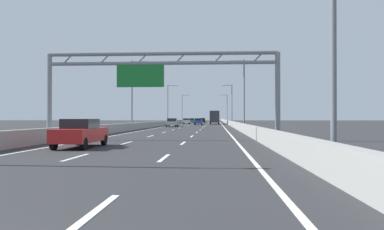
{
  "coord_description": "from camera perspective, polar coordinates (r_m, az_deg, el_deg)",
  "views": [
    {
      "loc": [
        3.87,
        -2.94,
        1.62
      ],
      "look_at": [
        -0.34,
        65.5,
        2.08
      ],
      "focal_mm": 36.4,
      "sensor_mm": 36.0,
      "label": 1
    }
  ],
  "objects": [
    {
      "name": "lane_dash_right_10",
      "position": [
        96.48,
        2.29,
        -1.34
      ],
      "size": [
        0.16,
        3.0,
        0.01
      ],
      "primitive_type": "cube",
      "color": "white",
      "rests_on": "ground_plane"
    },
    {
      "name": "streetlamp_right_far",
      "position": [
        93.21,
        5.73,
        1.94
      ],
      "size": [
        2.58,
        0.28,
        9.5
      ],
      "color": "slate",
      "rests_on": "ground_plane"
    },
    {
      "name": "lane_dash_left_9",
      "position": [
        87.64,
        -0.19,
        -1.44
      ],
      "size": [
        0.16,
        3.0,
        0.01
      ],
      "primitive_type": "cube",
      "color": "white",
      "rests_on": "ground_plane"
    },
    {
      "name": "lane_dash_right_16",
      "position": [
        150.47,
        2.73,
        -1.0
      ],
      "size": [
        0.16,
        3.0,
        0.01
      ],
      "primitive_type": "cube",
      "color": "white",
      "rests_on": "ground_plane"
    },
    {
      "name": "lane_dash_left_12",
      "position": [
        114.6,
        0.68,
        -1.19
      ],
      "size": [
        0.16,
        3.0,
        0.01
      ],
      "primitive_type": "cube",
      "color": "white",
      "rests_on": "ground_plane"
    },
    {
      "name": "lane_dash_right_15",
      "position": [
        141.47,
        2.68,
        -1.04
      ],
      "size": [
        0.16,
        3.0,
        0.01
      ],
      "primitive_type": "cube",
      "color": "white",
      "rests_on": "ground_plane"
    },
    {
      "name": "lane_dash_left_14",
      "position": [
        132.58,
        1.06,
        -1.08
      ],
      "size": [
        0.16,
        3.0,
        0.01
      ],
      "primitive_type": "cube",
      "color": "white",
      "rests_on": "ground_plane"
    },
    {
      "name": "barrier_left",
      "position": [
        113.46,
        -1.93,
        -0.96
      ],
      "size": [
        0.45,
        220.0,
        0.95
      ],
      "color": "#9E9E99",
      "rests_on": "ground_plane"
    },
    {
      "name": "ground_plane",
      "position": [
        103.03,
        1.36,
        -1.29
      ],
      "size": [
        260.0,
        260.0,
        0.0
      ],
      "primitive_type": "plane",
      "color": "#2D2D30"
    },
    {
      "name": "lane_dash_right_9",
      "position": [
        87.48,
        2.16,
        -1.44
      ],
      "size": [
        0.16,
        3.0,
        0.01
      ],
      "primitive_type": "cube",
      "color": "white",
      "rests_on": "ground_plane"
    },
    {
      "name": "lane_dash_left_15",
      "position": [
        141.57,
        1.22,
        -1.04
      ],
      "size": [
        0.16,
        3.0,
        0.01
      ],
      "primitive_type": "cube",
      "color": "white",
      "rests_on": "ground_plane"
    },
    {
      "name": "barrier_right",
      "position": [
        112.99,
        5.05,
        -0.97
      ],
      "size": [
        0.45,
        220.0,
        0.95
      ],
      "color": "#9E9E99",
      "rests_on": "ground_plane"
    },
    {
      "name": "lane_dash_right_11",
      "position": [
        105.48,
        2.39,
        -1.26
      ],
      "size": [
        0.16,
        3.0,
        0.01
      ],
      "primitive_type": "cube",
      "color": "white",
      "rests_on": "ground_plane"
    },
    {
      "name": "lane_dash_right_1",
      "position": [
        15.67,
        -4.11,
        -6.29
      ],
      "size": [
        0.16,
        3.0,
        0.01
      ],
      "primitive_type": "cube",
      "color": "white",
      "rests_on": "ground_plane"
    },
    {
      "name": "lane_dash_right_0",
      "position": [
        6.96,
        -14.29,
        -13.76
      ],
      "size": [
        0.16,
        3.0,
        0.01
      ],
      "primitive_type": "cube",
      "color": "white",
      "rests_on": "ground_plane"
    },
    {
      "name": "streetlamp_right_near",
      "position": [
        13.93,
        19.04,
        15.38
      ],
      "size": [
        2.58,
        0.28,
        9.5
      ],
      "color": "slate",
      "rests_on": "ground_plane"
    },
    {
      "name": "silver_car",
      "position": [
        68.59,
        -2.91,
        -1.11
      ],
      "size": [
        1.77,
        4.64,
        1.5
      ],
      "color": "#A8ADB2",
      "rests_on": "ground_plane"
    },
    {
      "name": "lane_dash_right_12",
      "position": [
        114.47,
        2.48,
        -1.19
      ],
      "size": [
        0.16,
        3.0,
        0.01
      ],
      "primitive_type": "cube",
      "color": "white",
      "rests_on": "ground_plane"
    },
    {
      "name": "red_car",
      "position": [
        21.89,
        -15.99,
        -2.55
      ],
      "size": [
        1.74,
        4.59,
        1.55
      ],
      "color": "red",
      "rests_on": "ground_plane"
    },
    {
      "name": "lane_dash_left_8",
      "position": [
        78.67,
        -0.62,
        -1.56
      ],
      "size": [
        0.16,
        3.0,
        0.01
      ],
      "primitive_type": "cube",
      "color": "white",
      "rests_on": "ground_plane"
    },
    {
      "name": "edge_line_left",
      "position": [
        91.41,
        -2.21,
        -1.4
      ],
      "size": [
        0.16,
        176.0,
        0.01
      ],
      "primitive_type": "cube",
      "color": "white",
      "rests_on": "ground_plane"
    },
    {
      "name": "lane_dash_right_7",
      "position": [
        69.49,
        1.81,
        -1.72
      ],
      "size": [
        0.16,
        3.0,
        0.01
      ],
      "primitive_type": "cube",
      "color": "white",
      "rests_on": "ground_plane"
    },
    {
      "name": "lane_dash_left_11",
      "position": [
        105.61,
        0.44,
        -1.26
      ],
      "size": [
        0.16,
        3.0,
        0.01
      ],
      "primitive_type": "cube",
      "color": "white",
      "rests_on": "ground_plane"
    },
    {
      "name": "lane_dash_left_16",
      "position": [
        150.56,
        1.36,
        -1.0
      ],
      "size": [
        0.16,
        3.0,
        0.01
      ],
      "primitive_type": "cube",
      "color": "white",
      "rests_on": "ground_plane"
    },
    {
      "name": "lane_dash_right_3",
      "position": [
        33.55,
        -0.02,
        -3.14
      ],
      "size": [
        0.16,
        3.0,
        0.01
      ],
      "primitive_type": "cube",
      "color": "white",
      "rests_on": "ground_plane"
    },
    {
      "name": "lane_dash_right_8",
      "position": [
        78.49,
        2.01,
        -1.56
      ],
      "size": [
        0.16,
        3.0,
        0.01
      ],
      "primitive_type": "cube",
      "color": "white",
      "rests_on": "ground_plane"
    },
    {
      "name": "lane_dash_right_14",
      "position": [
        132.47,
        2.62,
        -1.08
      ],
      "size": [
        0.16,
        3.0,
        0.01
      ],
      "primitive_type": "cube",
      "color": "white",
      "rests_on": "ground_plane"
    },
    {
      "name": "sign_gantry",
      "position": [
        27.95,
        -4.9,
        6.27
      ],
      "size": [
        16.74,
        0.36,
        6.36
      ],
      "color": "gray",
      "rests_on": "ground_plane"
    },
    {
      "name": "lane_dash_right_2",
      "position": [
        24.58,
        -1.32,
        -4.15
      ],
      "size": [
        0.16,
        3.0,
        0.01
      ],
      "primitive_type": "cube",
      "color": "white",
      "rests_on": "ground_plane"
    },
    {
      "name": "white_car",
      "position": [
        100.9,
        -0.82,
        -0.88
      ],
      "size": [
        1.7,
        4.35,
        1.44
      ],
      "color": "silver",
      "rests_on": "ground_plane"
    },
    {
      "name": "streetlamp_left_far",
      "position": [
        93.83,
        -3.43,
        1.92
      ],
      "size": [
        2.58,
        0.28,
        9.5
      ],
      "color": "slate",
      "rests_on": "ground_plane"
    },
    {
      "name": "box_truck",
      "position": [
        95.78,
        3.33,
        -0.3
      ],
      "size": [
        2.34,
        7.93,
        3.27
      ],
      "color": "#B21E19",
      "rests_on": "ground_plane"
    },
    {
      "name": "lane_dash_left_7",
      "position": [
        69.69,
        -1.15,
        -1.71
      ],
      "size": [
        0.16,
        3.0,
        0.01
      ],
      "primitive_type": "cube",
      "color": "white",
      "rests_on": "ground_plane"
    },
    {
      "name": "streetlamp_right_mid",
      "position": [
        53.25,
        7.4,
        3.69
      ],
      "size": [
        2.58,
        0.28,
        9.5
      ],
      "color": "slate",
      "rests_on": "ground_plane"
    },
    {
      "name": "lane_dash_right_5",
      "position": [
        51.51,
        1.21,
        -2.18
      ],
      "size": [
        0.16,
        3.0,
        0.01
      ],
      "primitive_type": "cube",
      "color": "white",
      "rests_on": "ground_plane"
    },
    {
      "name": "black_car",
      "position": [
        119.92,
        1.55,
        -0.79
      ],
      "size": [
        1.73,
        4.38,
        1.51
      ],
      "color": "black",
      "rests_on": "ground_plane"
    },
    {
      "name": "streetlamp_left_distant",
      "position": [
        133.67,
        -1.35,
        1.23
      ],
      "size": [
        2.58,
        0.28,
        9.5
      ],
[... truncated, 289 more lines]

